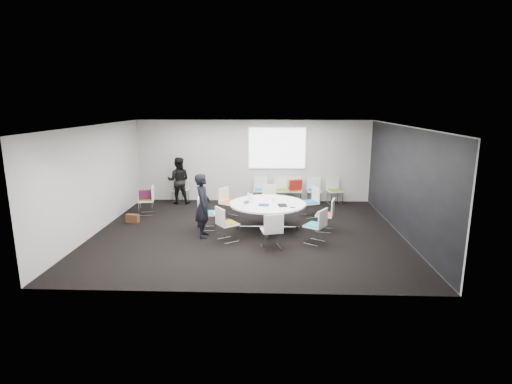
{
  "coord_description": "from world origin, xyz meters",
  "views": [
    {
      "loc": [
        0.61,
        -10.13,
        3.36
      ],
      "look_at": [
        0.2,
        0.4,
        1.0
      ],
      "focal_mm": 28.0,
      "sensor_mm": 36.0,
      "label": 1
    }
  ],
  "objects_px": {
    "chair_back_e": "(335,196)",
    "laptop": "(248,202)",
    "chair_back_d": "(314,195)",
    "chair_ring_h": "(315,232)",
    "chair_ring_f": "(227,230)",
    "chair_back_c": "(295,196)",
    "chair_ring_e": "(206,219)",
    "chair_back_a": "(260,195)",
    "chair_ring_d": "(229,208)",
    "cup": "(273,199)",
    "chair_ring_a": "(325,221)",
    "maroon_bag": "(146,195)",
    "brown_bag": "(133,218)",
    "conference_table": "(268,211)",
    "person_main": "(203,205)",
    "person_back": "(179,181)",
    "chair_person_back": "(180,194)",
    "chair_back_b": "(281,195)",
    "chair_ring_c": "(267,204)",
    "chair_ring_g": "(272,237)",
    "chair_ring_b": "(310,208)",
    "chair_spare_left": "(147,206)"
  },
  "relations": [
    {
      "from": "chair_ring_d",
      "to": "person_main",
      "type": "bearing_deg",
      "value": 18.84
    },
    {
      "from": "chair_ring_d",
      "to": "chair_ring_g",
      "type": "bearing_deg",
      "value": 59.47
    },
    {
      "from": "chair_back_c",
      "to": "maroon_bag",
      "type": "distance_m",
      "value": 4.9
    },
    {
      "from": "chair_spare_left",
      "to": "person_back",
      "type": "relative_size",
      "value": 0.56
    },
    {
      "from": "chair_ring_a",
      "to": "chair_ring_f",
      "type": "xyz_separation_m",
      "value": [
        -2.52,
        -0.9,
        0.0
      ]
    },
    {
      "from": "chair_ring_a",
      "to": "chair_ring_h",
      "type": "bearing_deg",
      "value": 175.5
    },
    {
      "from": "chair_ring_g",
      "to": "chair_back_e",
      "type": "xyz_separation_m",
      "value": [
        2.14,
        4.39,
        0.0
      ]
    },
    {
      "from": "chair_ring_f",
      "to": "chair_spare_left",
      "type": "height_order",
      "value": "same"
    },
    {
      "from": "chair_ring_a",
      "to": "chair_ring_h",
      "type": "relative_size",
      "value": 1.0
    },
    {
      "from": "cup",
      "to": "maroon_bag",
      "type": "bearing_deg",
      "value": 165.12
    },
    {
      "from": "chair_person_back",
      "to": "person_back",
      "type": "relative_size",
      "value": 0.56
    },
    {
      "from": "chair_back_e",
      "to": "laptop",
      "type": "distance_m",
      "value": 4.04
    },
    {
      "from": "chair_ring_b",
      "to": "maroon_bag",
      "type": "distance_m",
      "value": 5.0
    },
    {
      "from": "chair_ring_b",
      "to": "laptop",
      "type": "distance_m",
      "value": 2.23
    },
    {
      "from": "chair_ring_e",
      "to": "cup",
      "type": "bearing_deg",
      "value": 95.6
    },
    {
      "from": "chair_back_a",
      "to": "chair_back_d",
      "type": "xyz_separation_m",
      "value": [
        1.83,
        0.0,
        0.0
      ]
    },
    {
      "from": "laptop",
      "to": "maroon_bag",
      "type": "height_order",
      "value": "maroon_bag"
    },
    {
      "from": "chair_ring_f",
      "to": "laptop",
      "type": "distance_m",
      "value": 1.2
    },
    {
      "from": "chair_ring_a",
      "to": "chair_spare_left",
      "type": "xyz_separation_m",
      "value": [
        -5.25,
        1.43,
        0.0
      ]
    },
    {
      "from": "chair_back_a",
      "to": "maroon_bag",
      "type": "height_order",
      "value": "chair_back_a"
    },
    {
      "from": "chair_ring_e",
      "to": "chair_back_a",
      "type": "relative_size",
      "value": 1.0
    },
    {
      "from": "chair_ring_d",
      "to": "laptop",
      "type": "bearing_deg",
      "value": 63.14
    },
    {
      "from": "chair_back_e",
      "to": "cup",
      "type": "height_order",
      "value": "chair_back_e"
    },
    {
      "from": "chair_person_back",
      "to": "brown_bag",
      "type": "bearing_deg",
      "value": 89.34
    },
    {
      "from": "chair_back_b",
      "to": "chair_ring_c",
      "type": "bearing_deg",
      "value": 65.19
    },
    {
      "from": "chair_back_a",
      "to": "chair_back_b",
      "type": "height_order",
      "value": "same"
    },
    {
      "from": "conference_table",
      "to": "chair_person_back",
      "type": "distance_m",
      "value": 4.2
    },
    {
      "from": "chair_back_a",
      "to": "chair_person_back",
      "type": "xyz_separation_m",
      "value": [
        -2.76,
        -0.0,
        0.0
      ]
    },
    {
      "from": "person_back",
      "to": "chair_ring_h",
      "type": "bearing_deg",
      "value": 134.27
    },
    {
      "from": "person_back",
      "to": "chair_ring_b",
      "type": "bearing_deg",
      "value": 157.27
    },
    {
      "from": "conference_table",
      "to": "chair_back_b",
      "type": "distance_m",
      "value": 2.91
    },
    {
      "from": "chair_ring_c",
      "to": "person_main",
      "type": "relative_size",
      "value": 0.54
    },
    {
      "from": "chair_ring_e",
      "to": "chair_back_d",
      "type": "distance_m",
      "value": 4.38
    },
    {
      "from": "chair_ring_b",
      "to": "brown_bag",
      "type": "height_order",
      "value": "chair_ring_b"
    },
    {
      "from": "chair_ring_h",
      "to": "laptop",
      "type": "distance_m",
      "value": 2.06
    },
    {
      "from": "chair_ring_a",
      "to": "chair_back_c",
      "type": "relative_size",
      "value": 1.0
    },
    {
      "from": "chair_back_d",
      "to": "brown_bag",
      "type": "relative_size",
      "value": 2.44
    },
    {
      "from": "chair_ring_d",
      "to": "cup",
      "type": "distance_m",
      "value": 1.64
    },
    {
      "from": "chair_ring_h",
      "to": "person_back",
      "type": "xyz_separation_m",
      "value": [
        -4.21,
        3.81,
        0.52
      ]
    },
    {
      "from": "person_main",
      "to": "cup",
      "type": "xyz_separation_m",
      "value": [
        1.78,
        0.96,
        -0.04
      ]
    },
    {
      "from": "person_back",
      "to": "chair_back_a",
      "type": "bearing_deg",
      "value": 179.82
    },
    {
      "from": "chair_back_b",
      "to": "chair_back_d",
      "type": "relative_size",
      "value": 1.0
    },
    {
      "from": "conference_table",
      "to": "person_main",
      "type": "bearing_deg",
      "value": -157.5
    },
    {
      "from": "person_main",
      "to": "chair_person_back",
      "type": "bearing_deg",
      "value": 16.54
    },
    {
      "from": "chair_ring_c",
      "to": "chair_back_e",
      "type": "bearing_deg",
      "value": -131.24
    },
    {
      "from": "chair_back_d",
      "to": "chair_ring_h",
      "type": "bearing_deg",
      "value": 83.96
    },
    {
      "from": "chair_ring_g",
      "to": "chair_back_c",
      "type": "bearing_deg",
      "value": 66.04
    },
    {
      "from": "person_back",
      "to": "laptop",
      "type": "distance_m",
      "value": 3.71
    },
    {
      "from": "chair_ring_e",
      "to": "chair_ring_c",
      "type": "bearing_deg",
      "value": 130.35
    },
    {
      "from": "chair_ring_f",
      "to": "chair_back_c",
      "type": "distance_m",
      "value": 4.31
    }
  ]
}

